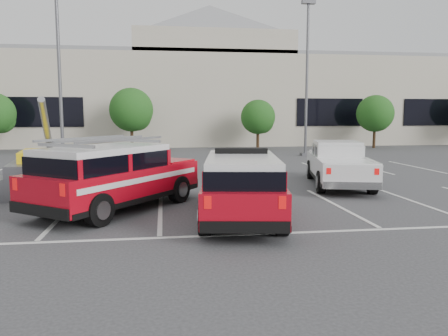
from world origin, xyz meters
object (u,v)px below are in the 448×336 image
Objects in this scene: convention_building at (190,95)px; light_pole_left at (59,69)px; tree_right at (376,115)px; fire_chief_suv at (241,191)px; ladder_suv at (114,181)px; tree_mid_left at (133,111)px; utility_rig at (43,173)px; tree_mid_right at (259,118)px; light_pole_mid at (307,79)px; white_pickup at (338,168)px.

light_pole_left is at bearing -112.39° from convention_building.
tree_right is 28.15m from fire_chief_suv.
convention_building is at bearing 119.41° from ladder_suv.
convention_building reaches higher than fire_chief_suv.
light_pole_left is at bearing -107.10° from tree_mid_left.
ladder_suv is (3.98, -11.70, -4.33)m from light_pole_left.
tree_mid_left is 18.53m from utility_rig.
light_pole_left is 2.35× the size of utility_rig.
convention_building is 15.04× the size of tree_mid_right.
convention_building reaches higher than tree_mid_left.
tree_right is 0.43× the size of light_pole_mid.
fire_chief_suv is at bearing -123.80° from tree_right.
convention_building is 5.86× the size of light_pole_left.
white_pickup is at bearing -120.57° from tree_right.
tree_mid_left is 0.86× the size of ladder_suv.
light_pole_left reaches higher than ladder_suv.
convention_building is 28.73m from white_pickup.
light_pole_left reaches higher than tree_mid_left.
tree_mid_left is 0.87× the size of fire_chief_suv.
ladder_suv is (-9.11, -21.74, -1.64)m from tree_mid_right.
tree_mid_left is 0.47× the size of light_pole_left.
fire_chief_suv is 3.84m from ladder_suv.
white_pickup is at bearing -34.04° from light_pole_left.
fire_chief_suv is 1.28× the size of utility_rig.
tree_right is at bearing 85.68° from ladder_suv.
tree_mid_right is (10.00, -0.00, -0.54)m from tree_mid_left.
fire_chief_suv is at bearing 12.46° from ladder_suv.
convention_building is 29.25m from utility_rig.
convention_building is 32.07m from ladder_suv.
light_pole_mid is at bearing 14.93° from light_pole_left.
convention_building is 33.39m from fire_chief_suv.
convention_building is 13.79× the size of utility_rig.
tree_mid_left is (-5.09, -9.82, -1.68)m from convention_building.
light_pole_left is 15.52m from light_pole_mid.
ladder_suv is (-11.02, -15.70, -4.33)m from light_pole_mid.
convention_building is 10.12× the size of white_pickup.
white_pickup is at bearing 54.76° from fire_chief_suv.
ladder_suv is at bearing -59.62° from utility_rig.
light_pole_mid reaches higher than tree_mid_left.
utility_rig is (1.08, -8.22, -4.51)m from light_pole_left.
light_pole_left is 1.82× the size of ladder_suv.
tree_right is at bearing -33.37° from convention_building.
utility_rig is at bearing -138.70° from light_pole_mid.
fire_chief_suv is 0.94× the size of white_pickup.
tree_right is (20.00, -0.00, -0.27)m from tree_mid_left.
convention_building is 21.49m from light_pole_left.
utility_rig is at bearing -104.18° from convention_building.
convention_building reaches higher than tree_right.
utility_rig is at bearing 166.83° from ladder_suv.
light_pole_mid is 1.82× the size of ladder_suv.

